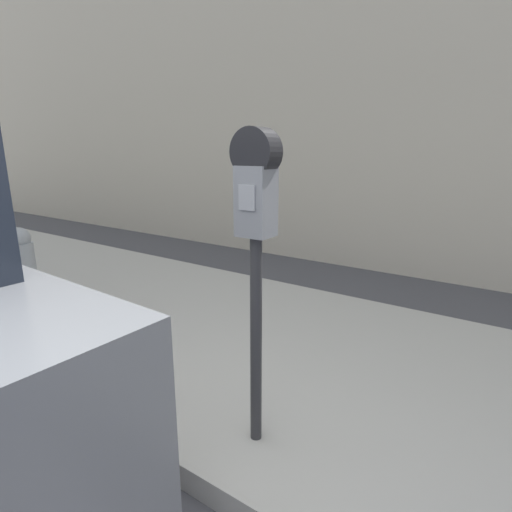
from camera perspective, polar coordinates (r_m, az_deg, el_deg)
The scene contains 4 objects.
sidewalk at distance 3.31m, azimuth 6.10°, elevation -14.38°, with size 24.00×2.80×0.15m.
building_facade at distance 6.05m, azimuth 23.29°, elevation 27.63°, with size 24.00×0.30×6.29m.
parking_meter at distance 1.91m, azimuth -0.01°, elevation 4.69°, with size 0.22×0.15×1.64m.
fire_hydrant at distance 4.45m, azimuth -30.23°, elevation -1.80°, with size 0.22×0.22×0.84m.
Camera 1 is at (1.34, -0.36, 1.67)m, focal length 28.00 mm.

